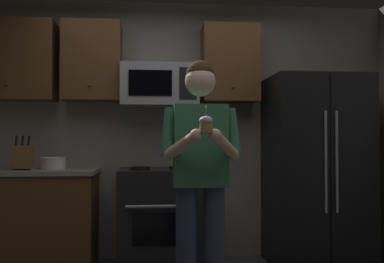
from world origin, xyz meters
TOP-DOWN VIEW (x-y plane):
  - wall_back at (0.00, 1.75)m, footprint 4.40×0.10m
  - oven_range at (-0.15, 1.36)m, footprint 0.76×0.70m
  - microwave at (-0.15, 1.48)m, footprint 0.74×0.41m
  - refrigerator at (1.35, 1.32)m, footprint 0.90×0.75m
  - cabinet_row_upper at (-0.72, 1.53)m, footprint 2.78×0.36m
  - counter_left at (-1.45, 1.38)m, footprint 1.44×0.66m
  - knife_block at (-1.39, 1.33)m, footprint 0.16×0.15m
  - bowl_large_white at (-1.14, 1.43)m, footprint 0.24×0.24m
  - person at (0.12, 0.30)m, footprint 0.60×0.48m
  - cupcake at (0.12, -0.03)m, footprint 0.09×0.09m

SIDE VIEW (x-z plane):
  - oven_range at x=-0.15m, z-range 0.00..0.93m
  - counter_left at x=-1.45m, z-range 0.00..0.92m
  - refrigerator at x=1.35m, z-range 0.00..1.80m
  - bowl_large_white at x=-1.14m, z-range 0.92..1.03m
  - person at x=0.12m, z-range 0.11..1.88m
  - knife_block at x=-1.39m, z-range 0.87..1.19m
  - cupcake at x=0.12m, z-range 1.20..1.38m
  - wall_back at x=0.00m, z-range 0.00..2.60m
  - microwave at x=-0.15m, z-range 1.52..1.92m
  - cabinet_row_upper at x=-0.72m, z-range 1.57..2.33m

